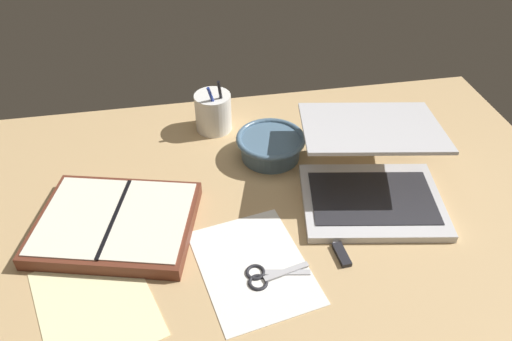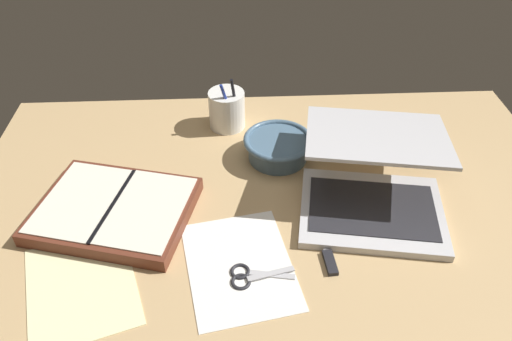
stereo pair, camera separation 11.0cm
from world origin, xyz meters
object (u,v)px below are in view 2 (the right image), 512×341
bowl (278,147)px  planner (114,210)px  scissors (248,276)px  pen_cup (227,109)px  laptop (374,184)px

bowl → planner: size_ratio=0.45×
bowl → scissors: size_ratio=1.36×
pen_cup → laptop: bearing=-45.4°
laptop → scissors: (-28.29, -19.53, -5.13)cm
laptop → planner: size_ratio=1.04×
planner → scissors: size_ratio=2.99×
scissors → laptop: bearing=32.9°
bowl → laptop: bearing=-42.2°
laptop → bowl: bearing=147.6°
laptop → pen_cup: (-31.88, 32.37, -0.29)cm
bowl → scissors: 38.29cm
bowl → pen_cup: bearing=130.1°
planner → scissors: planner is taller
laptop → planner: laptop is taller
laptop → scissors: size_ratio=3.11×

